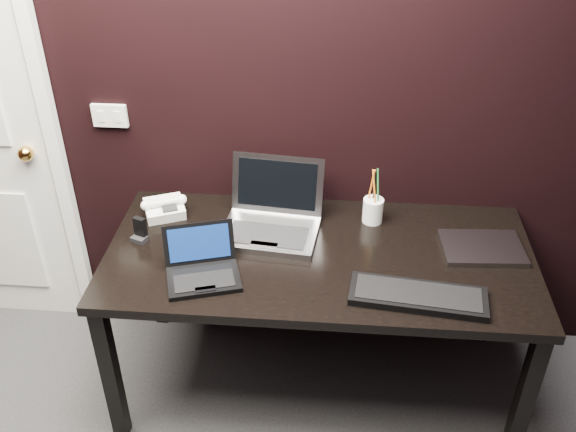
# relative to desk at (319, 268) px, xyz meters

# --- Properties ---
(wall_back) EXTENTS (4.00, 0.00, 4.00)m
(wall_back) POSITION_rel_desk_xyz_m (-0.30, 0.40, 0.64)
(wall_back) COLOR black
(wall_back) RESTS_ON ground
(wall_switch) EXTENTS (0.15, 0.02, 0.10)m
(wall_switch) POSITION_rel_desk_xyz_m (-0.92, 0.39, 0.46)
(wall_switch) COLOR silver
(wall_switch) RESTS_ON wall_back
(desk) EXTENTS (1.70, 0.80, 0.74)m
(desk) POSITION_rel_desk_xyz_m (0.00, 0.00, 0.00)
(desk) COLOR black
(desk) RESTS_ON ground
(netbook) EXTENTS (0.33, 0.31, 0.17)m
(netbook) POSITION_rel_desk_xyz_m (-0.43, -0.18, 0.11)
(netbook) COLOR black
(netbook) RESTS_ON desk
(silver_laptop) EXTENTS (0.42, 0.39, 0.27)m
(silver_laptop) POSITION_rel_desk_xyz_m (-0.21, 0.14, 0.13)
(silver_laptop) COLOR #A4A4A9
(silver_laptop) RESTS_ON desk
(ext_keyboard) EXTENTS (0.51, 0.22, 0.03)m
(ext_keyboard) POSITION_rel_desk_xyz_m (0.37, -0.25, 0.09)
(ext_keyboard) COLOR black
(ext_keyboard) RESTS_ON desk
(closed_laptop) EXTENTS (0.33, 0.25, 0.02)m
(closed_laptop) POSITION_rel_desk_xyz_m (0.65, 0.07, 0.09)
(closed_laptop) COLOR gray
(closed_laptop) RESTS_ON desk
(desk_phone) EXTENTS (0.21, 0.20, 0.10)m
(desk_phone) POSITION_rel_desk_xyz_m (-0.68, 0.22, 0.11)
(desk_phone) COLOR white
(desk_phone) RESTS_ON desk
(mobile_phone) EXTENTS (0.07, 0.07, 0.10)m
(mobile_phone) POSITION_rel_desk_xyz_m (-0.73, 0.03, 0.12)
(mobile_phone) COLOR black
(mobile_phone) RESTS_ON desk
(pen_cup) EXTENTS (0.11, 0.11, 0.25)m
(pen_cup) POSITION_rel_desk_xyz_m (0.21, 0.24, 0.14)
(pen_cup) COLOR white
(pen_cup) RESTS_ON desk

